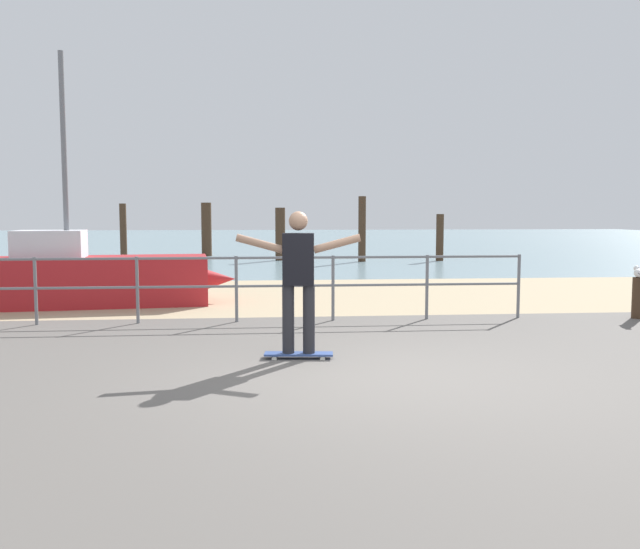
{
  "coord_description": "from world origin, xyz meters",
  "views": [
    {
      "loc": [
        -1.16,
        -6.8,
        1.72
      ],
      "look_at": [
        -0.35,
        2.0,
        0.9
      ],
      "focal_mm": 37.52,
      "sensor_mm": 36.0,
      "label": 1
    }
  ],
  "objects_px": {
    "skateboard": "(299,354)",
    "seagull": "(639,273)",
    "skateboarder": "(298,273)",
    "bollard_short": "(638,299)",
    "sailboat": "(95,278)"
  },
  "relations": [
    {
      "from": "skateboard",
      "to": "seagull",
      "type": "distance_m",
      "value": 6.19
    },
    {
      "from": "skateboarder",
      "to": "seagull",
      "type": "xyz_separation_m",
      "value": [
        5.63,
        2.49,
        -0.26
      ]
    },
    {
      "from": "bollard_short",
      "to": "seagull",
      "type": "relative_size",
      "value": 1.43
    },
    {
      "from": "skateboard",
      "to": "bollard_short",
      "type": "height_order",
      "value": "bollard_short"
    },
    {
      "from": "sailboat",
      "to": "skateboarder",
      "type": "bearing_deg",
      "value": -54.73
    },
    {
      "from": "bollard_short",
      "to": "skateboarder",
      "type": "bearing_deg",
      "value": -156.21
    },
    {
      "from": "sailboat",
      "to": "bollard_short",
      "type": "bearing_deg",
      "value": -15.02
    },
    {
      "from": "bollard_short",
      "to": "seagull",
      "type": "bearing_deg",
      "value": 71.06
    },
    {
      "from": "bollard_short",
      "to": "skateboard",
      "type": "bearing_deg",
      "value": -156.21
    },
    {
      "from": "skateboarder",
      "to": "bollard_short",
      "type": "relative_size",
      "value": 2.42
    },
    {
      "from": "sailboat",
      "to": "skateboard",
      "type": "bearing_deg",
      "value": -54.73
    },
    {
      "from": "skateboard",
      "to": "bollard_short",
      "type": "bearing_deg",
      "value": 23.79
    },
    {
      "from": "skateboard",
      "to": "sailboat",
      "type": "bearing_deg",
      "value": 125.27
    },
    {
      "from": "skateboard",
      "to": "skateboarder",
      "type": "height_order",
      "value": "skateboarder"
    },
    {
      "from": "skateboarder",
      "to": "bollard_short",
      "type": "distance_m",
      "value": 6.18
    }
  ]
}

